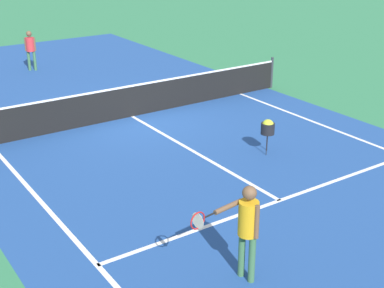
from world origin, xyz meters
name	(u,v)px	position (x,y,z in m)	size (l,w,h in m)	color
ground_plane	(132,116)	(0.00, 0.00, 0.00)	(60.00, 60.00, 0.00)	#337F51
court_surface_inbounds	(132,116)	(0.00, 0.00, 0.00)	(10.62, 24.40, 0.00)	#234C93
line_sideline_left	(86,253)	(-4.11, -5.95, 0.00)	(0.10, 11.89, 0.01)	white
line_service_near	(280,200)	(0.00, -6.40, 0.00)	(8.22, 0.10, 0.01)	white
line_center_service	(193,151)	(0.00, -3.20, 0.00)	(0.10, 6.40, 0.01)	white
net	(132,101)	(0.00, 0.00, 0.49)	(11.03, 0.09, 1.07)	#33383D
player_near	(247,223)	(-2.30, -8.07, 1.03)	(1.22, 0.42, 1.66)	#3F7247
player_far	(30,47)	(-0.59, 7.02, 0.92)	(0.37, 0.32, 1.53)	#3F7247
ball_hopper	(268,127)	(1.47, -4.32, 0.68)	(0.34, 0.34, 0.87)	black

